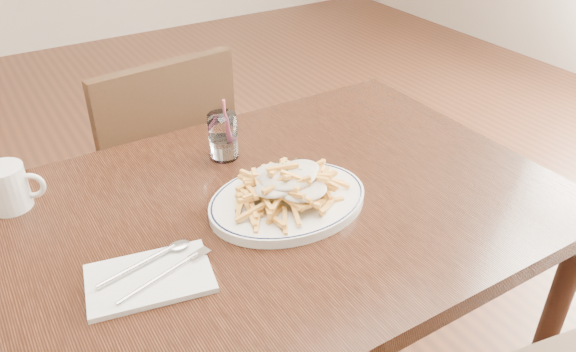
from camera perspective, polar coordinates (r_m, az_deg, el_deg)
table at (r=1.18m, az=-1.92°, el=-5.99°), size 1.20×0.80×0.75m
chair_far at (r=1.76m, az=-12.75°, el=0.33°), size 0.44×0.44×0.88m
fries_plate at (r=1.13m, az=-0.00°, el=-2.51°), size 0.35×0.31×0.02m
loaded_fries at (r=1.10m, az=-0.00°, el=-0.57°), size 0.24×0.19×0.07m
napkin at (r=0.99m, az=-13.88°, el=-10.06°), size 0.23×0.17×0.01m
cutlery at (r=0.99m, az=-14.08°, el=-9.49°), size 0.21×0.12×0.01m
water_glass at (r=1.28m, az=-6.59°, el=3.75°), size 0.07×0.07×0.14m
coffee_mug at (r=1.24m, az=-26.59°, el=-1.05°), size 0.11×0.08×0.09m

